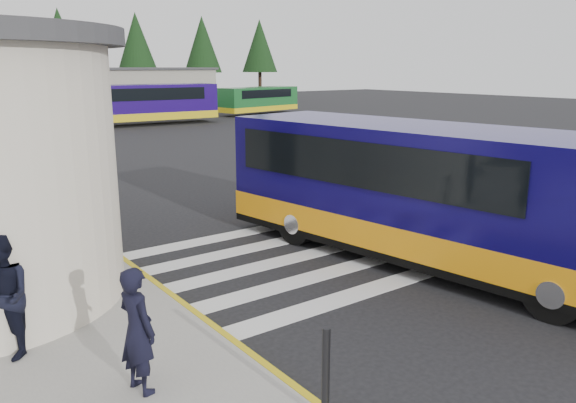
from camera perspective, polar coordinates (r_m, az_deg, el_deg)
ground at (r=14.01m, az=1.01°, el=-4.33°), size 140.00×140.00×0.00m
curb_strip at (r=15.73m, az=-20.05°, el=-2.86°), size 0.12×34.00×0.16m
crosswalk at (r=13.12m, az=1.38°, el=-5.56°), size 8.00×5.35×0.01m
depot_building at (r=54.50m, az=-21.64°, el=10.32°), size 26.40×8.40×4.20m
tree_line at (r=62.33m, az=-23.75°, el=14.74°), size 58.40×4.40×10.00m
transit_bus at (r=12.88m, az=14.05°, el=0.35°), size 4.81×11.04×3.03m
pedestrian_a at (r=7.65m, az=-15.07°, el=-12.50°), size 0.54×0.70×1.71m
pedestrian_b at (r=9.14m, az=-27.04°, el=-8.66°), size 0.87×1.03×1.86m
bollard at (r=6.95m, az=3.85°, el=-17.18°), size 0.10×0.10×1.21m
far_bus_a at (r=44.26m, az=-13.86°, el=9.78°), size 10.13×3.33×2.58m
far_bus_b at (r=52.46m, az=-2.99°, el=10.35°), size 8.49×3.89×2.11m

